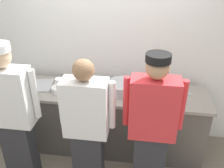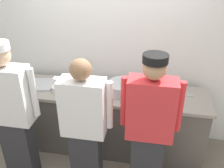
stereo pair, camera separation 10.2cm
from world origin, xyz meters
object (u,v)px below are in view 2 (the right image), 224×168
at_px(chef_center, 84,126).
at_px(sheet_tray, 35,84).
at_px(plate_stack_front, 153,88).
at_px(squeeze_bottle_primary, 90,80).
at_px(deli_cup, 99,84).
at_px(chefs_knife, 180,94).
at_px(ramekin_yellow_sauce, 164,99).
at_px(chef_near_left, 12,113).
at_px(ramekin_orange_sauce, 100,93).
at_px(squeeze_bottle_spare, 154,94).
at_px(chef_far_right, 149,127).
at_px(plate_stack_rear, 60,88).
at_px(squeeze_bottle_secondary, 84,81).
at_px(mixing_bowl_steel, 122,88).

distance_m(chef_center, sheet_tray, 1.14).
height_order(plate_stack_front, squeeze_bottle_primary, squeeze_bottle_primary).
relative_size(plate_stack_front, deli_cup, 1.91).
distance_m(sheet_tray, chefs_knife, 1.93).
bearing_deg(ramekin_yellow_sauce, squeeze_bottle_primary, 166.57).
xyz_separation_m(squeeze_bottle_primary, chefs_knife, (1.19, -0.05, -0.08)).
distance_m(chef_near_left, ramekin_orange_sauce, 1.05).
xyz_separation_m(chef_near_left, deli_cup, (0.82, 0.78, 0.03)).
relative_size(sheet_tray, squeeze_bottle_spare, 2.45).
distance_m(ramekin_orange_sauce, ramekin_yellow_sauce, 0.80).
relative_size(chef_far_right, squeeze_bottle_primary, 9.20).
xyz_separation_m(plate_stack_rear, ramekin_yellow_sauce, (1.34, -0.02, -0.01)).
height_order(plate_stack_rear, squeeze_bottle_secondary, squeeze_bottle_secondary).
bearing_deg(chef_near_left, deli_cup, 43.52).
bearing_deg(deli_cup, chef_center, -89.14).
bearing_deg(mixing_bowl_steel, chef_near_left, -147.92).
height_order(chef_near_left, deli_cup, chef_near_left).
bearing_deg(plate_stack_front, ramekin_orange_sauce, -161.59).
bearing_deg(chef_center, plate_stack_rear, 129.16).
relative_size(mixing_bowl_steel, ramekin_orange_sauce, 4.43).
height_order(plate_stack_rear, ramekin_orange_sauce, plate_stack_rear).
bearing_deg(chef_far_right, ramekin_orange_sauce, 138.17).
bearing_deg(chefs_knife, squeeze_bottle_primary, 177.78).
bearing_deg(squeeze_bottle_secondary, squeeze_bottle_spare, -11.35).
distance_m(chef_near_left, deli_cup, 1.13).
distance_m(sheet_tray, squeeze_bottle_secondary, 0.68).
height_order(chef_far_right, plate_stack_front, chef_far_right).
bearing_deg(squeeze_bottle_spare, plate_stack_front, 93.76).
bearing_deg(squeeze_bottle_secondary, deli_cup, 6.19).
bearing_deg(chef_far_right, chef_near_left, -179.05).
xyz_separation_m(plate_stack_front, squeeze_bottle_secondary, (-0.91, -0.08, 0.06)).
xyz_separation_m(sheet_tray, ramekin_orange_sauce, (0.92, -0.08, 0.01)).
xyz_separation_m(chef_near_left, chefs_knife, (1.86, 0.78, -0.02)).
bearing_deg(plate_stack_rear, deli_cup, 18.79).
height_order(chef_near_left, squeeze_bottle_secondary, chef_near_left).
bearing_deg(chefs_knife, chef_center, -142.71).
distance_m(chef_far_right, mixing_bowl_steel, 0.78).
bearing_deg(squeeze_bottle_secondary, plate_stack_front, 4.84).
bearing_deg(squeeze_bottle_primary, deli_cup, -17.58).
height_order(mixing_bowl_steel, ramekin_yellow_sauce, mixing_bowl_steel).
distance_m(mixing_bowl_steel, ramekin_yellow_sauce, 0.54).
xyz_separation_m(sheet_tray, deli_cup, (0.88, 0.08, 0.04)).
height_order(sheet_tray, squeeze_bottle_secondary, squeeze_bottle_secondary).
distance_m(ramekin_orange_sauce, deli_cup, 0.17).
bearing_deg(sheet_tray, chef_center, -38.42).
xyz_separation_m(chef_far_right, mixing_bowl_steel, (-0.38, 0.69, 0.06)).
height_order(sheet_tray, squeeze_bottle_spare, squeeze_bottle_spare).
xyz_separation_m(squeeze_bottle_spare, ramekin_orange_sauce, (-0.68, 0.04, -0.07)).
xyz_separation_m(squeeze_bottle_secondary, chefs_knife, (1.26, 0.02, -0.09)).
height_order(chef_far_right, sheet_tray, chef_far_right).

